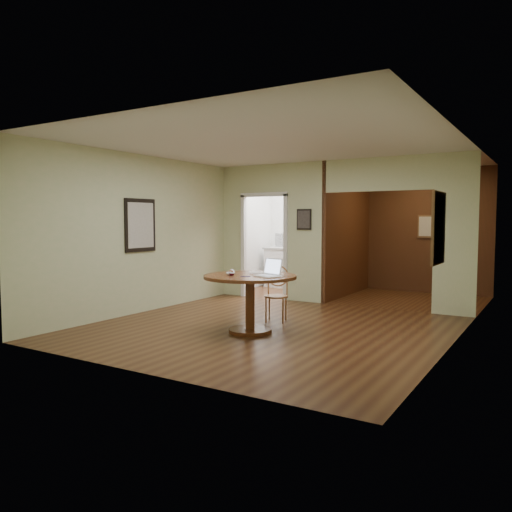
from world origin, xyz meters
The scene contains 11 objects.
floor centered at (0.00, 0.00, 0.00)m, with size 5.00×5.00×0.00m, color #3F2112.
room_shell centered at (-0.47, 3.10, 1.29)m, with size 5.20×7.50×5.00m.
dining_table centered at (-0.07, -0.32, 0.60)m, with size 1.31×1.31×0.82m.
chair centered at (-0.15, 0.59, 0.49)m, with size 0.47×0.47×0.88m.
open_laptop centered at (0.24, -0.31, 0.88)m, with size 0.41×0.40×0.24m.
closed_laptop centered at (-0.04, -0.10, 0.83)m, with size 0.34×0.22×0.03m, color #AAABAF.
mouse centered at (-0.31, -0.48, 0.84)m, with size 0.12×0.07×0.05m, color white.
wine_glass centered at (-0.25, -0.52, 0.86)m, with size 0.09×0.09×0.10m, color white, non-canonical shape.
pen centered at (-0.03, -0.51, 0.82)m, with size 0.01×0.01×0.13m, color #0C1055.
kitchen_cabinet centered at (-1.35, 4.20, 0.47)m, with size 2.06×0.60×0.94m.
grocery_bag centered at (-0.55, 4.20, 1.09)m, with size 0.30×0.25×0.30m, color #C2AD8E.
Camera 1 is at (3.62, -6.22, 1.59)m, focal length 35.00 mm.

